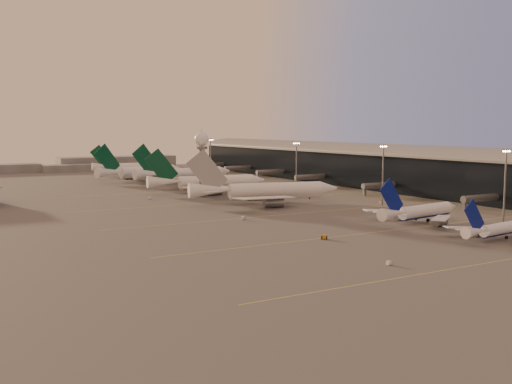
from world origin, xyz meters
TOP-DOWN VIEW (x-y plane):
  - ground at (0.00, 0.00)m, footprint 700.00×700.00m
  - taxiway_markings at (30.00, 56.00)m, footprint 180.00×185.25m
  - terminal at (107.88, 110.09)m, footprint 57.00×362.00m
  - radar_tower at (5.00, 120.00)m, footprint 6.40×6.40m
  - mast_a at (58.00, 0.00)m, footprint 3.60×0.56m
  - mast_b at (55.00, 55.00)m, footprint 3.60×0.56m
  - mast_c at (50.00, 110.00)m, footprint 3.60×0.56m
  - mast_d at (48.00, 200.00)m, footprint 3.60×0.56m
  - distant_horizon at (2.62, 325.14)m, footprint 165.00×37.50m
  - narrowbody_near at (33.79, -17.14)m, footprint 32.58×25.90m
  - narrowbody_mid at (36.41, 15.73)m, footprint 40.77×32.32m
  - widebody_white at (18.16, 85.13)m, footprint 64.42×51.01m
  - greentail_a at (15.40, 135.31)m, footprint 60.12×48.22m
  - greentail_b at (25.34, 186.92)m, footprint 63.11×50.70m
  - greentail_c at (9.64, 214.92)m, footprint 60.43×48.08m
  - greentail_d at (21.13, 264.41)m, footprint 55.38×44.43m
  - gsv_truck_a at (-14.45, -25.06)m, footprint 5.01×1.97m
  - gsv_catering_a at (56.27, -1.84)m, footprint 5.55×2.84m
  - gsv_tug_mid at (-8.49, 8.57)m, footprint 4.56×4.24m
  - gsv_truck_b at (47.27, 40.46)m, footprint 5.95×3.93m
  - gsv_truck_c at (-10.90, 51.60)m, footprint 6.52×3.65m
  - gsv_catering_b at (59.17, 60.56)m, footprint 5.16×3.10m
  - gsv_truck_d at (-19.29, 123.70)m, footprint 3.12×5.56m
  - gsv_tug_hangar at (50.88, 151.32)m, footprint 3.40×2.40m

SIDE VIEW (x-z plane):
  - ground at x=0.00m, z-range 0.00..0.00m
  - taxiway_markings at x=30.00m, z-range 0.00..0.02m
  - gsv_tug_hangar at x=50.88m, z-range 0.01..0.90m
  - gsv_tug_mid at x=-8.49m, z-range 0.02..1.14m
  - gsv_truck_a at x=-14.45m, z-range 0.02..2.03m
  - gsv_truck_d at x=-19.29m, z-range 0.02..2.14m
  - gsv_truck_b at x=47.27m, z-range 0.02..2.28m
  - gsv_truck_c at x=-10.90m, z-range 0.03..2.51m
  - gsv_catering_b at x=59.17m, z-range 0.00..3.95m
  - gsv_catering_a at x=56.27m, z-range 0.00..4.45m
  - narrowbody_near at x=33.79m, z-range -3.79..8.95m
  - narrowbody_mid at x=36.41m, z-range -4.76..11.23m
  - greentail_d at x=21.13m, z-range -6.53..13.66m
  - greentail_a at x=15.40m, z-range -7.09..14.84m
  - distant_horizon at x=2.62m, z-range -0.61..8.39m
  - greentail_c at x=9.64m, z-range -7.31..15.30m
  - widebody_white at x=18.16m, z-range -7.54..15.54m
  - greentail_b at x=25.34m, z-range -7.43..15.54m
  - terminal at x=107.88m, z-range -1.00..22.04m
  - mast_a at x=58.00m, z-range 1.24..26.24m
  - mast_b at x=55.00m, z-range 1.24..26.24m
  - mast_c at x=50.00m, z-range 1.24..26.24m
  - mast_d at x=48.00m, z-range 1.24..26.24m
  - radar_tower at x=5.00m, z-range 5.40..36.50m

